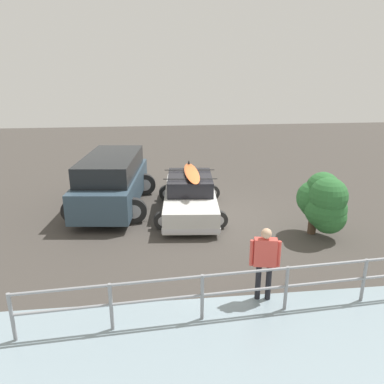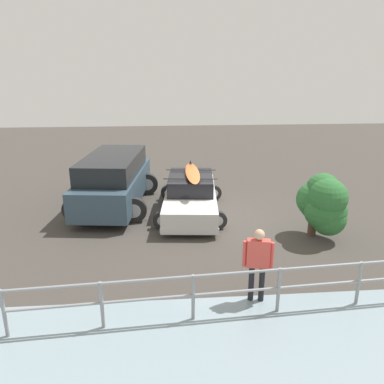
% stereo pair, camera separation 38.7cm
% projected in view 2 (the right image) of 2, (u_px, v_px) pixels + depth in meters
% --- Properties ---
extents(ground_plane, '(44.00, 44.00, 0.02)m').
position_uv_depth(ground_plane, '(212.00, 217.00, 12.58)').
color(ground_plane, '#423D38').
rests_on(ground_plane, ground).
extents(sedan_car, '(2.54, 4.54, 1.58)m').
position_uv_depth(sedan_car, '(191.00, 196.00, 12.81)').
color(sedan_car, silver).
rests_on(sedan_car, ground).
extents(suv_car, '(3.07, 5.15, 1.90)m').
position_uv_depth(suv_car, '(114.00, 180.00, 13.30)').
color(suv_car, '#334756').
rests_on(suv_car, ground).
extents(person_bystander, '(0.63, 0.27, 1.64)m').
position_uv_depth(person_bystander, '(258.00, 259.00, 7.73)').
color(person_bystander, black).
rests_on(person_bystander, ground).
extents(railing_fence, '(10.47, 0.75, 0.99)m').
position_uv_depth(railing_fence, '(279.00, 283.00, 7.45)').
color(railing_fence, gray).
rests_on(railing_fence, ground).
extents(bush_near_left, '(1.32, 1.52, 1.90)m').
position_uv_depth(bush_near_left, '(323.00, 204.00, 10.69)').
color(bush_near_left, '#4C3828').
rests_on(bush_near_left, ground).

